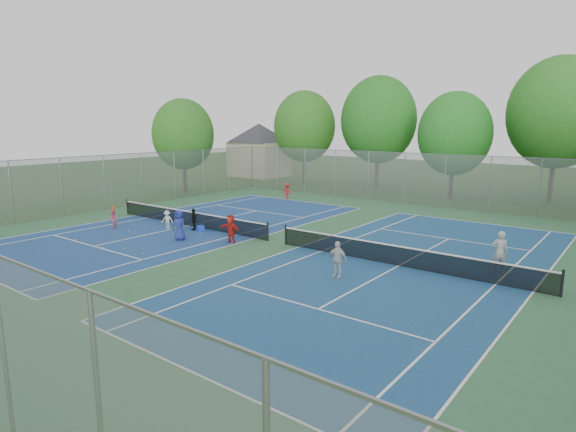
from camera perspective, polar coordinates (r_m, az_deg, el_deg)
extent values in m
plane|color=#274D18|center=(25.67, -1.36, -3.19)|extent=(120.00, 120.00, 0.00)
cube|color=#2E613C|center=(25.66, -1.36, -3.18)|extent=(32.00, 32.00, 0.01)
cube|color=navy|center=(30.44, -11.67, -1.12)|extent=(10.97, 23.77, 0.01)
cube|color=navy|center=(22.10, 12.98, -5.78)|extent=(10.97, 23.77, 0.01)
cube|color=black|center=(30.35, -11.71, -0.31)|extent=(12.87, 0.10, 0.91)
cube|color=black|center=(21.98, 13.03, -4.68)|extent=(12.87, 0.10, 0.91)
cube|color=gray|center=(38.89, 13.64, 4.36)|extent=(32.00, 0.10, 4.00)
cube|color=gray|center=(37.34, -20.90, 3.68)|extent=(0.10, 32.00, 4.00)
cube|color=#B7A88C|center=(57.57, -3.42, 6.71)|extent=(6.00, 5.00, 4.00)
pyramid|color=#2D2D33|center=(57.41, -3.47, 10.89)|extent=(11.03, 11.03, 2.20)
cylinder|color=#443326|center=(51.08, 1.92, 5.90)|extent=(0.36, 0.36, 3.50)
ellipsoid|color=#285E1B|center=(50.88, 1.96, 10.56)|extent=(6.40, 6.40, 7.36)
cylinder|color=#443326|center=(47.76, 10.49, 5.57)|extent=(0.36, 0.36, 3.85)
ellipsoid|color=#1F5F1B|center=(47.56, 10.69, 11.13)|extent=(7.20, 7.20, 8.28)
cylinder|color=#443326|center=(42.85, 18.81, 4.10)|extent=(0.36, 0.36, 3.15)
ellipsoid|color=#20681E|center=(42.60, 19.13, 9.21)|extent=(6.00, 6.00, 6.90)
cylinder|color=#443326|center=(44.05, 28.79, 4.19)|extent=(0.36, 0.36, 4.20)
ellipsoid|color=#26641D|center=(43.86, 29.39, 10.61)|extent=(7.60, 7.60, 8.74)
cylinder|color=#443326|center=(45.65, -12.15, 4.83)|extent=(0.36, 0.36, 3.15)
ellipsoid|color=#265C1A|center=(45.42, -12.34, 9.44)|extent=(5.60, 5.60, 6.44)
cube|color=blue|center=(28.80, -10.33, -1.45)|extent=(0.51, 0.51, 0.33)
cube|color=#23812D|center=(29.47, -12.96, -1.13)|extent=(0.26, 0.26, 0.48)
imported|color=#DD5714|center=(32.29, -19.96, 0.09)|extent=(0.45, 0.34, 1.10)
imported|color=#D15178|center=(30.73, -20.02, -0.39)|extent=(0.68, 0.61, 1.15)
imported|color=silver|center=(29.81, -14.12, -0.43)|extent=(0.83, 0.71, 1.11)
imported|color=black|center=(29.06, -11.11, -0.40)|extent=(0.82, 0.60, 1.30)
imported|color=navy|center=(26.66, -12.77, -1.07)|extent=(0.89, 0.64, 1.68)
imported|color=#B11F19|center=(25.58, -6.81, -1.53)|extent=(1.46, 0.54, 1.55)
imported|color=#A91822|center=(40.24, -0.08, 2.96)|extent=(0.88, 0.53, 1.33)
imported|color=#9B9B9E|center=(22.34, 23.79, -3.90)|extent=(0.78, 0.67, 1.81)
imported|color=beige|center=(19.94, 5.85, -5.13)|extent=(0.93, 0.44, 1.54)
sphere|color=#ADD331|center=(30.53, -16.62, -1.29)|extent=(0.07, 0.07, 0.07)
sphere|color=#B6CC2F|center=(29.66, -18.32, -1.74)|extent=(0.07, 0.07, 0.07)
sphere|color=#D5E835|center=(27.99, -12.71, -2.19)|extent=(0.07, 0.07, 0.07)
sphere|color=#C7D331|center=(24.42, -16.77, -4.32)|extent=(0.07, 0.07, 0.07)
sphere|color=#C3E835|center=(28.06, -23.73, -2.83)|extent=(0.07, 0.07, 0.07)
sphere|color=#B8CA2F|center=(31.57, -17.83, -0.96)|extent=(0.07, 0.07, 0.07)
sphere|color=#CBE735|center=(29.40, -12.61, -1.56)|extent=(0.07, 0.07, 0.07)
sphere|color=yellow|center=(25.64, -18.84, -3.72)|extent=(0.07, 0.07, 0.07)
sphere|color=#B8DC33|center=(26.25, -21.14, -3.54)|extent=(0.07, 0.07, 0.07)
sphere|color=yellow|center=(28.54, -23.88, -2.62)|extent=(0.07, 0.07, 0.07)
sphere|color=#CFD531|center=(27.91, -10.36, -2.13)|extent=(0.07, 0.07, 0.07)
sphere|color=#C3ED37|center=(28.31, -16.93, -2.25)|extent=(0.07, 0.07, 0.07)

